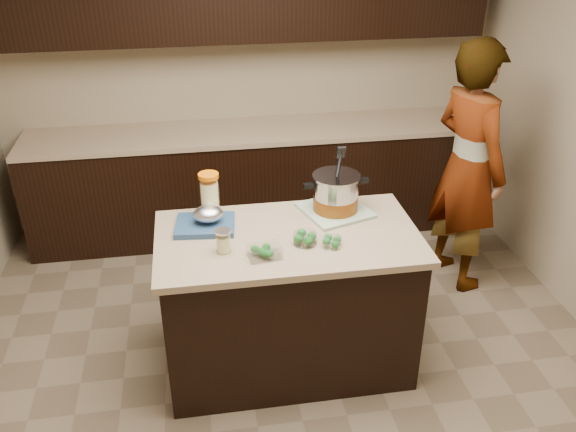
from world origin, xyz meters
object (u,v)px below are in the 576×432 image
island (288,301)px  lemonade_pitcher (210,198)px  stock_pot (336,195)px  person (468,167)px

island → lemonade_pitcher: size_ratio=5.21×
stock_pot → lemonade_pitcher: bearing=174.0°
stock_pot → lemonade_pitcher: (-0.73, 0.04, 0.02)m
island → stock_pot: size_ratio=3.70×
stock_pot → person: person is taller
lemonade_pitcher → island: bearing=-32.6°
island → lemonade_pitcher: 0.75m
island → lemonade_pitcher: lemonade_pitcher is taller
person → island: bearing=101.7°
lemonade_pitcher → person: (1.79, 0.47, -0.14)m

